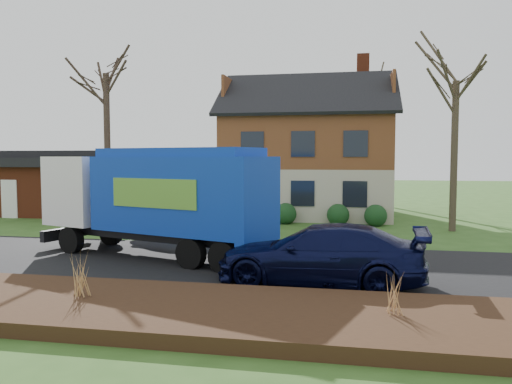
# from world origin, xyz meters

# --- Properties ---
(ground) EXTENTS (120.00, 120.00, 0.00)m
(ground) POSITION_xyz_m (0.00, 0.00, 0.00)
(ground) COLOR #2C4F1A
(ground) RESTS_ON ground
(road) EXTENTS (80.00, 7.00, 0.02)m
(road) POSITION_xyz_m (0.00, 0.00, 0.01)
(road) COLOR black
(road) RESTS_ON ground
(mulch_verge) EXTENTS (80.00, 3.50, 0.30)m
(mulch_verge) POSITION_xyz_m (0.00, -5.30, 0.15)
(mulch_verge) COLOR black
(mulch_verge) RESTS_ON ground
(main_house) EXTENTS (12.95, 8.95, 9.26)m
(main_house) POSITION_xyz_m (1.49, 13.91, 4.03)
(main_house) COLOR #C1B19B
(main_house) RESTS_ON ground
(ranch_house) EXTENTS (9.80, 8.20, 3.70)m
(ranch_house) POSITION_xyz_m (-12.00, 13.00, 1.81)
(ranch_house) COLOR maroon
(ranch_house) RESTS_ON ground
(garbage_truck) EXTENTS (8.74, 4.74, 3.62)m
(garbage_truck) POSITION_xyz_m (-1.90, 0.60, 2.09)
(garbage_truck) COLOR black
(garbage_truck) RESTS_ON ground
(silver_sedan) EXTENTS (4.89, 1.97, 1.58)m
(silver_sedan) POSITION_xyz_m (-2.01, 4.54, 0.79)
(silver_sedan) COLOR #A2A6A9
(silver_sedan) RESTS_ON ground
(navy_wagon) EXTENTS (5.59, 2.60, 1.58)m
(navy_wagon) POSITION_xyz_m (3.62, -1.94, 0.79)
(navy_wagon) COLOR black
(navy_wagon) RESTS_ON ground
(tree_front_west) EXTENTS (3.46, 3.46, 10.29)m
(tree_front_west) POSITION_xyz_m (-7.40, 7.82, 8.48)
(tree_front_west) COLOR #3B2C23
(tree_front_west) RESTS_ON ground
(tree_front_east) EXTENTS (3.45, 3.45, 9.59)m
(tree_front_east) POSITION_xyz_m (8.92, 8.62, 7.80)
(tree_front_east) COLOR #443829
(tree_front_east) RESTS_ON ground
(tree_back) EXTENTS (3.33, 3.33, 10.55)m
(tree_back) POSITION_xyz_m (5.93, 21.49, 8.80)
(tree_back) COLOR #423727
(tree_back) RESTS_ON ground
(grass_clump_mid) EXTENTS (0.33, 0.27, 0.93)m
(grass_clump_mid) POSITION_xyz_m (-1.36, -5.13, 0.77)
(grass_clump_mid) COLOR #AD824C
(grass_clump_mid) RESTS_ON mulch_verge
(grass_clump_east) EXTENTS (0.30, 0.25, 0.75)m
(grass_clump_east) POSITION_xyz_m (5.24, -5.14, 0.68)
(grass_clump_east) COLOR #B2804E
(grass_clump_east) RESTS_ON mulch_verge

